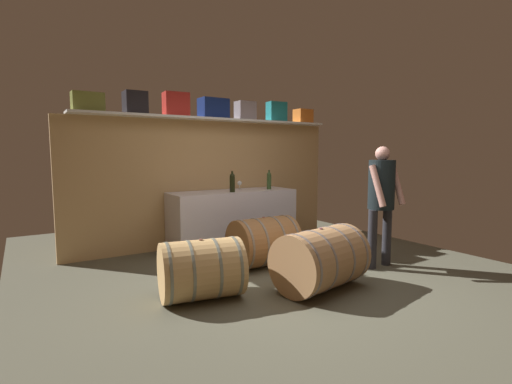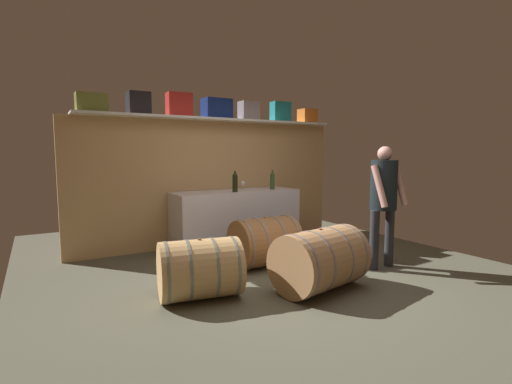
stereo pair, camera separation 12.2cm
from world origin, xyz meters
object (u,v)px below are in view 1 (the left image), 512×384
(toolcase_grey, at_px, (245,111))
(wine_barrel_far, at_px, (264,242))
(toolcase_olive, at_px, (88,102))
(work_cabinet, at_px, (233,219))
(wine_bottle_green, at_px, (269,180))
(toolcase_teal, at_px, (276,112))
(toolcase_black, at_px, (135,103))
(wine_glass, at_px, (240,183))
(wine_bottle_dark, at_px, (232,182))
(toolcase_red, at_px, (176,105))
(winemaker_pouring, at_px, (382,194))
(wine_barrel_flank, at_px, (320,259))
(toolcase_navy, at_px, (214,109))
(toolcase_orange, at_px, (303,116))
(wine_barrel_near, at_px, (201,269))

(toolcase_grey, height_order, wine_barrel_far, toolcase_grey)
(toolcase_olive, relative_size, work_cabinet, 0.20)
(toolcase_grey, relative_size, wine_bottle_green, 0.98)
(toolcase_teal, xyz_separation_m, wine_bottle_green, (-0.37, -0.33, -1.13))
(toolcase_black, height_order, wine_glass, toolcase_black)
(wine_bottle_dark, distance_m, wine_bottle_green, 0.71)
(toolcase_red, relative_size, wine_glass, 2.62)
(wine_bottle_green, height_order, winemaker_pouring, winemaker_pouring)
(toolcase_black, relative_size, toolcase_red, 0.87)
(wine_bottle_green, bearing_deg, toolcase_black, 170.59)
(toolcase_olive, distance_m, toolcase_grey, 2.33)
(toolcase_grey, relative_size, wine_barrel_flank, 0.29)
(toolcase_red, relative_size, wine_barrel_flank, 0.33)
(toolcase_olive, xyz_separation_m, wine_barrel_far, (1.81, -1.34, -1.78))
(toolcase_olive, distance_m, wine_barrel_flank, 3.49)
(toolcase_olive, height_order, toolcase_teal, toolcase_teal)
(toolcase_black, xyz_separation_m, toolcase_navy, (1.18, 0.00, -0.00))
(wine_barrel_far, xyz_separation_m, wine_barrel_flank, (0.05, -1.02, 0.01))
(toolcase_grey, bearing_deg, wine_bottle_green, -54.23)
(toolcase_teal, bearing_deg, toolcase_navy, -175.71)
(toolcase_olive, relative_size, toolcase_red, 1.10)
(wine_glass, bearing_deg, wine_bottle_dark, -133.02)
(toolcase_red, height_order, toolcase_orange, toolcase_red)
(toolcase_teal, distance_m, work_cabinet, 1.98)
(wine_barrel_far, bearing_deg, winemaker_pouring, -34.24)
(toolcase_black, xyz_separation_m, work_cabinet, (1.38, -0.24, -1.69))
(toolcase_navy, distance_m, wine_bottle_dark, 1.18)
(toolcase_navy, bearing_deg, toolcase_grey, -1.91)
(wine_bottle_dark, bearing_deg, winemaker_pouring, -56.66)
(toolcase_olive, relative_size, wine_bottle_green, 1.25)
(toolcase_olive, height_order, wine_glass, toolcase_olive)
(wine_glass, relative_size, wine_barrel_flank, 0.13)
(toolcase_olive, distance_m, toolcase_orange, 3.53)
(toolcase_teal, relative_size, toolcase_orange, 1.11)
(toolcase_grey, distance_m, wine_barrel_flank, 3.00)
(toolcase_black, distance_m, wine_bottle_dark, 1.74)
(wine_barrel_flank, bearing_deg, toolcase_black, 107.99)
(work_cabinet, bearing_deg, wine_bottle_green, -8.57)
(toolcase_olive, xyz_separation_m, toolcase_red, (1.18, 0.00, 0.05))
(toolcase_orange, height_order, wine_glass, toolcase_orange)
(wine_bottle_dark, height_order, wine_bottle_green, wine_bottle_dark)
(toolcase_teal, bearing_deg, winemaker_pouring, -83.34)
(toolcase_red, bearing_deg, wine_glass, -0.24)
(toolcase_red, xyz_separation_m, wine_barrel_far, (0.64, -1.34, -1.83))
(wine_barrel_flank, distance_m, winemaker_pouring, 1.34)
(wine_barrel_near, relative_size, wine_barrel_flank, 0.85)
(wine_bottle_dark, relative_size, wine_barrel_flank, 0.30)
(toolcase_red, bearing_deg, wine_barrel_flank, -71.01)
(toolcase_grey, relative_size, wine_barrel_far, 0.38)
(work_cabinet, bearing_deg, toolcase_black, 170.22)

